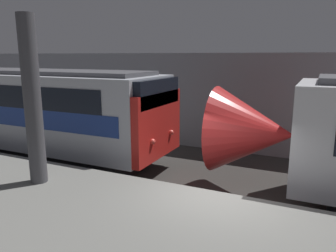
{
  "coord_description": "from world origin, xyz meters",
  "views": [
    {
      "loc": [
        1.9,
        -6.75,
        3.95
      ],
      "look_at": [
        -1.71,
        0.94,
        2.13
      ],
      "focal_mm": 35.0,
      "sensor_mm": 36.0,
      "label": 1
    }
  ],
  "objects": [
    {
      "name": "station_rear_barrier",
      "position": [
        0.0,
        6.49,
        2.04
      ],
      "size": [
        50.0,
        0.15,
        4.07
      ],
      "color": "gray",
      "rests_on": "ground"
    },
    {
      "name": "support_pillar_near",
      "position": [
        -4.14,
        -1.28,
        2.92
      ],
      "size": [
        0.4,
        0.4,
        3.93
      ],
      "color": "#47474C",
      "rests_on": "platform"
    },
    {
      "name": "ground_plane",
      "position": [
        0.0,
        0.0,
        0.0
      ],
      "size": [
        120.0,
        120.0,
        0.0
      ],
      "primitive_type": "plane",
      "color": "#33302D"
    }
  ]
}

